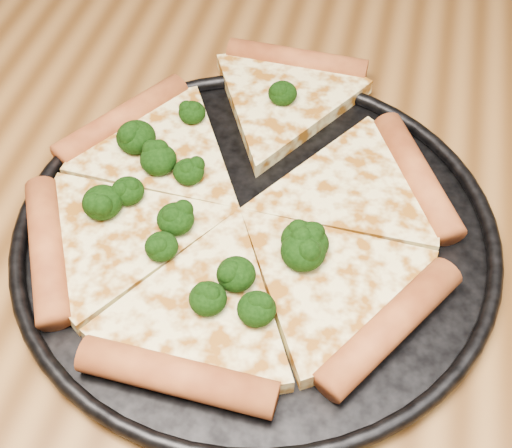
# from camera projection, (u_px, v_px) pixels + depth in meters

# --- Properties ---
(dining_table) EXTENTS (1.20, 0.90, 0.75)m
(dining_table) POSITION_uv_depth(u_px,v_px,m) (277.00, 310.00, 0.60)
(dining_table) COLOR brown
(dining_table) RESTS_ON ground
(pizza_pan) EXTENTS (0.36, 0.36, 0.02)m
(pizza_pan) POSITION_uv_depth(u_px,v_px,m) (256.00, 231.00, 0.53)
(pizza_pan) COLOR black
(pizza_pan) RESTS_ON dining_table
(pizza) EXTENTS (0.33, 0.36, 0.02)m
(pizza) POSITION_uv_depth(u_px,v_px,m) (243.00, 203.00, 0.54)
(pizza) COLOR #FFF09C
(pizza) RESTS_ON pizza_pan
(broccoli_florets) EXTENTS (0.18, 0.24, 0.02)m
(broccoli_florets) POSITION_uv_depth(u_px,v_px,m) (210.00, 208.00, 0.52)
(broccoli_florets) COLOR black
(broccoli_florets) RESTS_ON pizza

